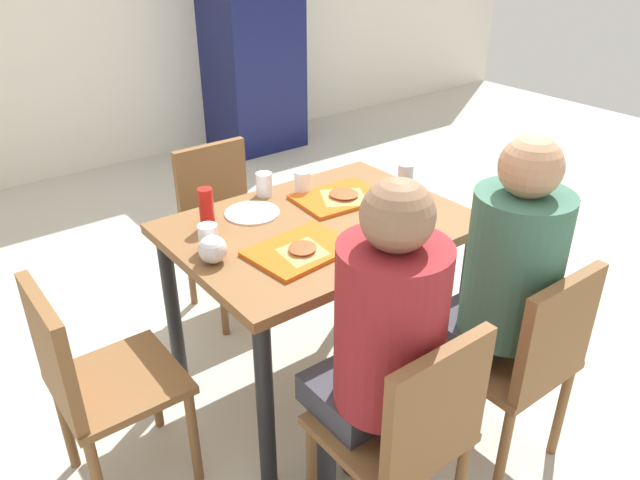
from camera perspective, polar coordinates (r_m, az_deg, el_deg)
ground_plane at (r=2.82m, az=0.00°, el=-12.83°), size 10.00×10.00×0.02m
main_table at (r=2.43m, az=0.00°, el=-0.60°), size 1.12×0.83×0.78m
chair_near_left at (r=1.91m, az=8.25°, el=-17.06°), size 0.40×0.40×0.85m
chair_near_right at (r=2.26m, az=18.58°, el=-10.18°), size 0.40×0.40×0.85m
chair_far_side at (r=3.11m, az=-8.97°, el=2.15°), size 0.40×0.40×0.85m
chair_left_end at (r=2.19m, az=-20.52°, el=-11.92°), size 0.40×0.40×0.85m
person_in_red at (r=1.82m, az=5.64°, el=-9.18°), size 0.32×0.42×1.26m
person_in_brown_jacket at (r=2.18m, az=16.60°, el=-3.40°), size 0.32×0.42×1.26m
tray_red_near at (r=2.17m, az=-1.80°, el=-0.92°), size 0.39×0.30×0.02m
tray_red_far at (r=2.58m, az=1.80°, el=3.97°), size 0.38×0.29×0.02m
paper_plate_center at (r=2.47m, az=-6.34°, el=2.53°), size 0.22×0.22×0.01m
paper_plate_near_edge at (r=2.33m, az=6.72°, el=0.87°), size 0.22×0.22×0.01m
pizza_slice_a at (r=2.14m, az=-1.64°, el=-0.88°), size 0.21×0.21×0.02m
pizza_slice_b at (r=2.56m, az=2.23°, el=4.19°), size 0.21×0.22×0.02m
plastic_cup_a at (r=2.61m, az=-5.21°, el=5.19°), size 0.07×0.07×0.10m
plastic_cup_b at (r=2.14m, az=6.33°, el=-0.28°), size 0.07×0.07×0.10m
plastic_cup_c at (r=2.20m, az=-10.36°, el=0.19°), size 0.07×0.07×0.10m
plastic_cup_d at (r=2.62m, az=-1.63°, el=5.38°), size 0.07×0.07×0.10m
soda_can at (r=2.66m, az=7.96°, el=5.76°), size 0.07×0.07×0.12m
condiment_bottle at (r=2.35m, az=-10.52°, el=2.92°), size 0.06×0.06×0.16m
foil_bundle at (r=2.12m, az=-9.97°, el=-0.86°), size 0.10×0.10×0.10m
drink_fridge at (r=5.39m, az=-6.40°, el=18.44°), size 0.70×0.60×1.90m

